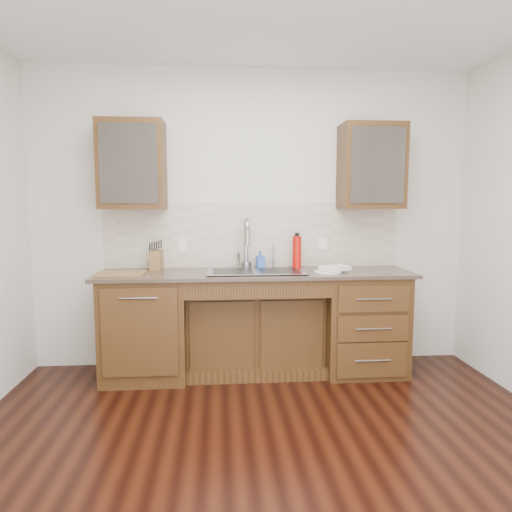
{
  "coord_description": "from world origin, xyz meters",
  "views": [
    {
      "loc": [
        -0.31,
        -2.47,
        1.5
      ],
      "look_at": [
        0.0,
        1.4,
        1.05
      ],
      "focal_mm": 32.0,
      "sensor_mm": 36.0,
      "label": 1
    }
  ],
  "objects": [
    {
      "name": "filter_tap",
      "position": [
        0.18,
        1.65,
        1.03
      ],
      "size": [
        0.02,
        0.02,
        0.24
      ],
      "primitive_type": "cylinder",
      "color": "#999993",
      "rests_on": "countertop"
    },
    {
      "name": "water_bottle",
      "position": [
        0.39,
        1.59,
        1.06
      ],
      "size": [
        0.1,
        0.1,
        0.29
      ],
      "primitive_type": "cylinder",
      "rotation": [
        0.0,
        0.0,
        0.41
      ],
      "color": "#BB0E07",
      "rests_on": "countertop"
    },
    {
      "name": "outlet_right",
      "position": [
        0.65,
        1.73,
        1.12
      ],
      "size": [
        0.08,
        0.01,
        0.12
      ],
      "primitive_type": "cube",
      "color": "white",
      "rests_on": "backsplash"
    },
    {
      "name": "cup_left_a",
      "position": [
        -1.13,
        1.58,
        1.78
      ],
      "size": [
        0.17,
        0.17,
        0.1
      ],
      "primitive_type": "imported",
      "rotation": [
        0.0,
        0.0,
        0.34
      ],
      "color": "white",
      "rests_on": "upper_cabinet_left"
    },
    {
      "name": "soap_bottle",
      "position": [
        0.06,
        1.65,
        0.99
      ],
      "size": [
        0.08,
        0.08,
        0.16
      ],
      "primitive_type": "imported",
      "rotation": [
        0.0,
        0.0,
        0.17
      ],
      "color": "blue",
      "rests_on": "countertop"
    },
    {
      "name": "wall_front",
      "position": [
        0.0,
        -1.8,
        1.35
      ],
      "size": [
        4.0,
        0.1,
        2.7
      ],
      "primitive_type": "cube",
      "color": "silver",
      "rests_on": "ground"
    },
    {
      "name": "ground",
      "position": [
        0.0,
        0.0,
        -0.05
      ],
      "size": [
        4.0,
        3.5,
        0.1
      ],
      "primitive_type": "cube",
      "color": "black"
    },
    {
      "name": "sink",
      "position": [
        0.0,
        1.41,
        0.83
      ],
      "size": [
        0.84,
        0.46,
        0.19
      ],
      "primitive_type": "cube",
      "color": "#9E9EA5",
      "rests_on": "countertop"
    },
    {
      "name": "base_cabinet_left",
      "position": [
        -0.95,
        1.44,
        0.44
      ],
      "size": [
        0.7,
        0.62,
        0.88
      ],
      "primitive_type": "cube",
      "color": "#593014",
      "rests_on": "ground"
    },
    {
      "name": "base_cabinet_center",
      "position": [
        0.0,
        1.53,
        0.35
      ],
      "size": [
        1.2,
        0.44,
        0.7
      ],
      "primitive_type": "cube",
      "color": "#593014",
      "rests_on": "ground"
    },
    {
      "name": "dish_towel",
      "position": [
        0.68,
        1.36,
        0.94
      ],
      "size": [
        0.28,
        0.25,
        0.04
      ],
      "primitive_type": "cube",
      "rotation": [
        0.0,
        0.0,
        0.44
      ],
      "color": "beige",
      "rests_on": "plate"
    },
    {
      "name": "outlet_left",
      "position": [
        -0.65,
        1.73,
        1.12
      ],
      "size": [
        0.08,
        0.01,
        0.12
      ],
      "primitive_type": "cube",
      "color": "white",
      "rests_on": "backsplash"
    },
    {
      "name": "base_cabinet_right",
      "position": [
        0.95,
        1.44,
        0.44
      ],
      "size": [
        0.7,
        0.62,
        0.88
      ],
      "primitive_type": "cube",
      "color": "#593014",
      "rests_on": "ground"
    },
    {
      "name": "knife_block",
      "position": [
        -0.88,
        1.64,
        1.0
      ],
      "size": [
        0.11,
        0.16,
        0.17
      ],
      "primitive_type": "cube",
      "rotation": [
        0.0,
        0.0,
        -0.08
      ],
      "color": "brown",
      "rests_on": "countertop"
    },
    {
      "name": "cup_right_b",
      "position": [
        1.16,
        1.58,
        1.78
      ],
      "size": [
        0.13,
        0.13,
        0.1
      ],
      "primitive_type": "imported",
      "rotation": [
        0.0,
        0.0,
        0.24
      ],
      "color": "white",
      "rests_on": "upper_cabinet_right"
    },
    {
      "name": "wall_back",
      "position": [
        0.0,
        1.8,
        1.35
      ],
      "size": [
        4.0,
        0.1,
        2.7
      ],
      "primitive_type": "cube",
      "color": "silver",
      "rests_on": "ground"
    },
    {
      "name": "cutting_board",
      "position": [
        -1.13,
        1.35,
        0.92
      ],
      "size": [
        0.4,
        0.28,
        0.02
      ],
      "primitive_type": "cube",
      "rotation": [
        0.0,
        0.0,
        0.01
      ],
      "color": "brown",
      "rests_on": "countertop"
    },
    {
      "name": "upper_cabinet_right",
      "position": [
        1.05,
        1.58,
        1.83
      ],
      "size": [
        0.55,
        0.34,
        0.75
      ],
      "primitive_type": "cube",
      "color": "#593014",
      "rests_on": "wall_back"
    },
    {
      "name": "cup_right_a",
      "position": [
        0.9,
        1.58,
        1.77
      ],
      "size": [
        0.14,
        0.14,
        0.09
      ],
      "primitive_type": "imported",
      "rotation": [
        0.0,
        0.0,
        -0.3
      ],
      "color": "white",
      "rests_on": "upper_cabinet_right"
    },
    {
      "name": "faucet",
      "position": [
        -0.07,
        1.64,
        1.11
      ],
      "size": [
        0.04,
        0.04,
        0.4
      ],
      "primitive_type": "cylinder",
      "color": "#999993",
      "rests_on": "countertop"
    },
    {
      "name": "upper_cabinet_left",
      "position": [
        -1.05,
        1.58,
        1.83
      ],
      "size": [
        0.55,
        0.34,
        0.75
      ],
      "primitive_type": "cube",
      "color": "#593014",
      "rests_on": "wall_back"
    },
    {
      "name": "backsplash",
      "position": [
        0.0,
        1.74,
        1.21
      ],
      "size": [
        2.7,
        0.02,
        0.59
      ],
      "primitive_type": "cube",
      "color": "beige",
      "rests_on": "wall_back"
    },
    {
      "name": "plate",
      "position": [
        0.61,
        1.32,
        0.92
      ],
      "size": [
        0.3,
        0.3,
        0.01
      ],
      "primitive_type": "cylinder",
      "rotation": [
        0.0,
        0.0,
        -0.37
      ],
      "color": "silver",
      "rests_on": "countertop"
    },
    {
      "name": "cup_left_b",
      "position": [
        -0.94,
        1.58,
        1.78
      ],
      "size": [
        0.14,
        0.14,
        0.1
      ],
      "primitive_type": "imported",
      "rotation": [
        0.0,
        0.0,
        -0.28
      ],
      "color": "white",
      "rests_on": "upper_cabinet_left"
    },
    {
      "name": "countertop",
      "position": [
        0.0,
        1.43,
        0.9
      ],
      "size": [
        2.7,
        0.65,
        0.03
      ],
      "primitive_type": "cube",
      "color": "#84705B",
      "rests_on": "base_cabinet_left"
    }
  ]
}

